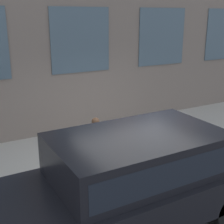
% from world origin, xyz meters
% --- Properties ---
extents(ground_plane, '(80.00, 80.00, 0.00)m').
position_xyz_m(ground_plane, '(0.00, 0.00, 0.00)').
color(ground_plane, '#514F4C').
extents(sidewalk, '(3.17, 60.00, 0.16)m').
position_xyz_m(sidewalk, '(1.58, 0.00, 0.08)').
color(sidewalk, '#B2ADA3').
rests_on(sidewalk, ground_plane).
extents(fire_hydrant, '(0.32, 0.43, 0.77)m').
position_xyz_m(fire_hydrant, '(0.45, 0.12, 0.55)').
color(fire_hydrant, gray).
rests_on(fire_hydrant, sidewalk).
extents(person, '(0.27, 0.18, 1.10)m').
position_xyz_m(person, '(0.87, 0.71, 0.82)').
color(person, '#726651').
rests_on(person, sidewalk).
extents(parked_truck_charcoal_near, '(1.87, 4.41, 1.60)m').
position_xyz_m(parked_truck_charcoal_near, '(-1.13, 1.00, 0.92)').
color(parked_truck_charcoal_near, black).
rests_on(parked_truck_charcoal_near, ground_plane).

